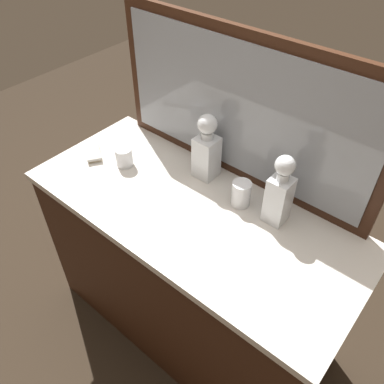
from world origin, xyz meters
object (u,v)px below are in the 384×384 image
(crystal_decanter_far_left, at_px, (279,196))
(crystal_tumbler_left, at_px, (241,194))
(crystal_decanter_right, at_px, (207,152))
(crystal_tumbler_rear, at_px, (124,158))
(silver_brush_far_right, at_px, (93,151))

(crystal_decanter_far_left, relative_size, crystal_tumbler_left, 2.80)
(crystal_decanter_right, relative_size, crystal_tumbler_left, 2.79)
(crystal_tumbler_rear, bearing_deg, crystal_decanter_right, 29.06)
(crystal_tumbler_rear, height_order, crystal_tumbler_left, crystal_tumbler_left)
(crystal_decanter_far_left, relative_size, crystal_tumbler_rear, 3.47)
(crystal_decanter_right, xyz_separation_m, crystal_tumbler_left, (0.21, -0.05, -0.07))
(crystal_tumbler_rear, distance_m, silver_brush_far_right, 0.17)
(crystal_decanter_far_left, bearing_deg, crystal_tumbler_rear, -168.53)
(crystal_decanter_right, bearing_deg, crystal_tumbler_left, -13.92)
(crystal_decanter_right, relative_size, crystal_tumbler_rear, 3.46)
(silver_brush_far_right, bearing_deg, crystal_tumbler_left, 12.96)
(crystal_decanter_right, distance_m, crystal_tumbler_rear, 0.36)
(crystal_tumbler_left, distance_m, silver_brush_far_right, 0.70)
(crystal_decanter_far_left, xyz_separation_m, crystal_tumbler_rear, (-0.66, -0.13, -0.08))
(crystal_decanter_right, xyz_separation_m, silver_brush_far_right, (-0.47, -0.21, -0.10))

